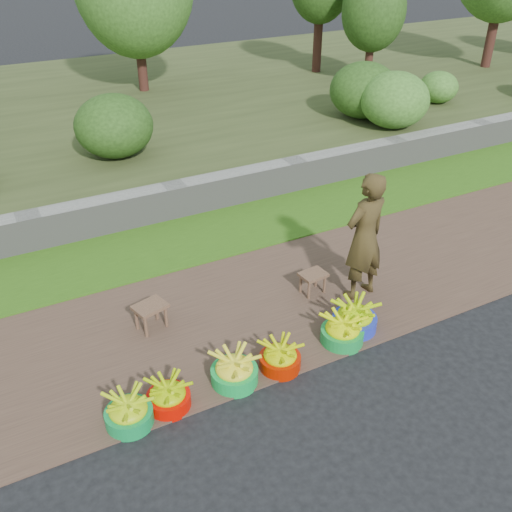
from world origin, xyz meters
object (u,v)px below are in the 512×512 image
stool_left (150,310)px  basin_e (342,331)px  basin_d (280,357)px  basin_f (355,318)px  stool_right (313,277)px  basin_b (168,396)px  vendor_woman (365,237)px  basin_c (234,370)px  basin_a (129,412)px

stool_left → basin_e: bearing=-33.8°
basin_d → basin_f: (1.11, 0.17, 0.02)m
stool_right → basin_b: bearing=-156.8°
basin_e → basin_b: bearing=-179.4°
basin_d → basin_b: bearing=178.9°
basin_d → stool_right: basin_d is taller
basin_f → vendor_woman: vendor_woman is taller
basin_e → vendor_woman: (0.73, 0.68, 0.69)m
basin_b → stool_right: (2.33, 1.00, 0.10)m
basin_c → basin_d: 0.53m
basin_a → stool_right: basin_a is taller
basin_b → basin_c: (0.73, 0.01, 0.02)m
basin_c → stool_left: bearing=110.9°
basin_a → basin_e: basin_e is taller
basin_f → stool_right: basin_f is taller
basin_e → stool_left: basin_e is taller
basin_d → basin_f: basin_f is taller
basin_b → stool_left: size_ratio=1.03×
stool_left → vendor_woman: 2.72m
basin_c → vendor_woman: (2.12, 0.70, 0.69)m
basin_d → vendor_woman: 1.88m
basin_d → basin_e: bearing=3.2°
stool_left → stool_right: (2.08, -0.27, -0.03)m
basin_a → basin_d: basin_a is taller
basin_c → vendor_woman: vendor_woman is taller
basin_c → stool_right: (1.60, 1.00, 0.09)m
basin_c → basin_e: size_ratio=1.01×
basin_b → vendor_woman: (2.85, 0.70, 0.71)m
stool_left → vendor_woman: bearing=-12.3°
vendor_woman → stool_left: bearing=-20.4°
basin_c → basin_f: 1.65m
basin_e → basin_c: bearing=-179.3°
basin_e → basin_f: basin_f is taller
basin_b → basin_a: bearing=-175.6°
basin_c → basin_d: (0.53, -0.03, -0.02)m
basin_c → vendor_woman: 2.33m
basin_e → basin_f: 0.29m
basin_e → stool_right: (0.22, 0.98, 0.09)m
basin_e → stool_right: size_ratio=1.40×
basin_d → stool_left: stool_left is taller
basin_b → stool_left: stool_left is taller
basin_d → stool_left: 1.65m
stool_left → basin_f: bearing=-27.9°
basin_b → basin_f: 2.38m
basin_c → stool_right: 1.89m
basin_a → stool_left: (0.67, 1.30, 0.12)m
basin_e → basin_f: (0.26, 0.12, 0.01)m
stool_right → basin_c: bearing=-148.1°
basin_d → stool_left: bearing=128.1°
basin_d → basin_e: (0.85, 0.05, 0.01)m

